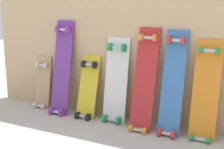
{
  "coord_description": "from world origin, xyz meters",
  "views": [
    {
      "loc": [
        1.17,
        -2.43,
        1.04
      ],
      "look_at": [
        0.0,
        -0.07,
        0.44
      ],
      "focal_mm": 49.2,
      "sensor_mm": 36.0,
      "label": 1
    }
  ],
  "objects_px": {
    "skateboard_purple": "(62,71)",
    "skateboard_yellow": "(88,90)",
    "skateboard_red": "(144,84)",
    "skateboard_white": "(116,84)",
    "skateboard_natural": "(43,85)",
    "skateboard_orange": "(205,95)",
    "skateboard_blue": "(172,87)"
  },
  "relations": [
    {
      "from": "skateboard_white",
      "to": "skateboard_orange",
      "type": "relative_size",
      "value": 0.96
    },
    {
      "from": "skateboard_purple",
      "to": "skateboard_white",
      "type": "xyz_separation_m",
      "value": [
        0.57,
        0.03,
        -0.07
      ]
    },
    {
      "from": "skateboard_natural",
      "to": "skateboard_yellow",
      "type": "bearing_deg",
      "value": -4.01
    },
    {
      "from": "skateboard_white",
      "to": "skateboard_orange",
      "type": "height_order",
      "value": "skateboard_orange"
    },
    {
      "from": "skateboard_natural",
      "to": "skateboard_white",
      "type": "xyz_separation_m",
      "value": [
        0.84,
        -0.01,
        0.12
      ]
    },
    {
      "from": "skateboard_red",
      "to": "skateboard_natural",
      "type": "bearing_deg",
      "value": 176.86
    },
    {
      "from": "skateboard_purple",
      "to": "skateboard_yellow",
      "type": "bearing_deg",
      "value": 0.49
    },
    {
      "from": "skateboard_white",
      "to": "skateboard_orange",
      "type": "distance_m",
      "value": 0.79
    },
    {
      "from": "skateboard_white",
      "to": "skateboard_yellow",
      "type": "bearing_deg",
      "value": -174.78
    },
    {
      "from": "skateboard_red",
      "to": "skateboard_orange",
      "type": "bearing_deg",
      "value": 3.01
    },
    {
      "from": "skateboard_blue",
      "to": "skateboard_yellow",
      "type": "bearing_deg",
      "value": 178.88
    },
    {
      "from": "skateboard_natural",
      "to": "skateboard_purple",
      "type": "bearing_deg",
      "value": -8.63
    },
    {
      "from": "skateboard_yellow",
      "to": "skateboard_white",
      "type": "height_order",
      "value": "skateboard_white"
    },
    {
      "from": "skateboard_purple",
      "to": "skateboard_red",
      "type": "xyz_separation_m",
      "value": [
        0.85,
        -0.02,
        -0.02
      ]
    },
    {
      "from": "skateboard_natural",
      "to": "skateboard_blue",
      "type": "height_order",
      "value": "skateboard_blue"
    },
    {
      "from": "skateboard_yellow",
      "to": "skateboard_purple",
      "type": "bearing_deg",
      "value": -179.51
    },
    {
      "from": "skateboard_natural",
      "to": "skateboard_red",
      "type": "bearing_deg",
      "value": -3.14
    },
    {
      "from": "skateboard_natural",
      "to": "skateboard_yellow",
      "type": "relative_size",
      "value": 0.93
    },
    {
      "from": "skateboard_yellow",
      "to": "skateboard_red",
      "type": "height_order",
      "value": "skateboard_red"
    },
    {
      "from": "skateboard_natural",
      "to": "skateboard_red",
      "type": "height_order",
      "value": "skateboard_red"
    },
    {
      "from": "skateboard_natural",
      "to": "skateboard_orange",
      "type": "relative_size",
      "value": 0.7
    },
    {
      "from": "skateboard_red",
      "to": "skateboard_blue",
      "type": "relative_size",
      "value": 1.02
    },
    {
      "from": "skateboard_yellow",
      "to": "skateboard_blue",
      "type": "xyz_separation_m",
      "value": [
        0.81,
        -0.02,
        0.13
      ]
    },
    {
      "from": "skateboard_white",
      "to": "skateboard_blue",
      "type": "relative_size",
      "value": 0.9
    },
    {
      "from": "skateboard_orange",
      "to": "skateboard_purple",
      "type": "bearing_deg",
      "value": -179.75
    },
    {
      "from": "skateboard_yellow",
      "to": "skateboard_white",
      "type": "bearing_deg",
      "value": 5.22
    },
    {
      "from": "skateboard_white",
      "to": "skateboard_red",
      "type": "height_order",
      "value": "skateboard_red"
    },
    {
      "from": "skateboard_white",
      "to": "skateboard_natural",
      "type": "bearing_deg",
      "value": 179.07
    },
    {
      "from": "skateboard_natural",
      "to": "skateboard_orange",
      "type": "distance_m",
      "value": 1.63
    },
    {
      "from": "skateboard_purple",
      "to": "skateboard_yellow",
      "type": "relative_size",
      "value": 1.49
    },
    {
      "from": "skateboard_blue",
      "to": "skateboard_red",
      "type": "bearing_deg",
      "value": -178.35
    },
    {
      "from": "skateboard_blue",
      "to": "skateboard_orange",
      "type": "height_order",
      "value": "skateboard_blue"
    }
  ]
}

